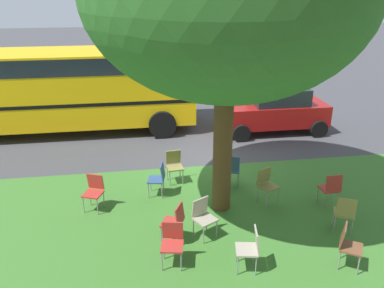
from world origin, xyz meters
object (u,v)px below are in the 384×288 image
Objects in this scene: chair_10 at (348,243)px; school_bus at (45,84)px; chair_6 at (175,220)px; chair_5 at (174,164)px; chair_1 at (159,177)px; chair_8 at (172,241)px; parked_car at (275,109)px; chair_7 at (267,183)px; chair_3 at (94,190)px; chair_9 at (232,168)px; chair_4 at (251,246)px; chair_0 at (345,212)px; chair_2 at (331,187)px; chair_11 at (203,215)px.

school_bus reaches higher than chair_10.
chair_5 is at bearing -95.83° from chair_6.
chair_8 is (-0.07, 2.66, 0.00)m from chair_1.
parked_car is at bearing -123.21° from chair_8.
parked_car is at bearing 171.78° from school_bus.
parked_car is (-4.49, -4.09, 0.32)m from chair_1.
chair_7 is 2.65m from chair_10.
chair_9 is at bearing -169.73° from chair_3.
chair_4 is at bearing 105.24° from chair_5.
chair_3 is 2.78m from chair_8.
chair_10 is at bearing 125.99° from chair_5.
school_bus is (3.78, -7.25, 1.24)m from chair_6.
parked_car is (-4.29, -6.08, 0.32)m from chair_6.
chair_0 is at bearing 150.13° from chair_1.
parked_car is at bearing -94.75° from chair_2.
chair_1 is 0.85m from chair_5.
chair_5 is (-0.47, -0.70, 0.00)m from chair_1.
chair_5 is (-2.04, -1.12, 0.00)m from chair_3.
chair_6 and chair_8 have the same top height.
chair_5 is at bearing -96.80° from chair_8.
chair_2 is 0.08× the size of school_bus.
chair_5 is at bearing 131.71° from school_bus.
chair_11 is 7.02m from parked_car.
chair_3 is (5.62, -0.74, 0.00)m from chair_2.
chair_9 and chair_10 have the same top height.
chair_6 is 1.00× the size of chair_10.
chair_1 is at bearing -63.91° from chair_4.
chair_7 is at bearing 136.07° from school_bus.
chair_6 is 1.00× the size of chair_9.
chair_4 is 1.00× the size of chair_8.
chair_5 is 6.23m from school_bus.
parked_car is at bearing -112.73° from chair_4.
chair_11 is (-0.74, -0.79, 0.00)m from chair_8.
chair_3 is at bearing 109.58° from school_bus.
school_bus is (7.64, -6.42, 1.24)m from chair_2.
chair_3 is at bearing -41.66° from chair_6.
chair_1 is at bearing 56.07° from chair_5.
chair_2 and chair_11 have the same top height.
chair_8 is 1.00× the size of chair_9.
chair_9 is 4.64m from parked_car.
chair_0 is 0.24× the size of parked_car.
chair_3 is 4.04m from chair_4.
parked_car reaches higher than chair_7.
chair_7 is at bearing -146.76° from chair_11.
chair_1 is at bearing -88.46° from chair_8.
chair_4 is at bearing 164.52° from chair_8.
chair_0 is 1.00× the size of chair_8.
chair_0 is 4.45m from chair_5.
chair_1 is 4.65m from chair_10.
chair_11 is (1.79, 1.18, 0.00)m from chair_7.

